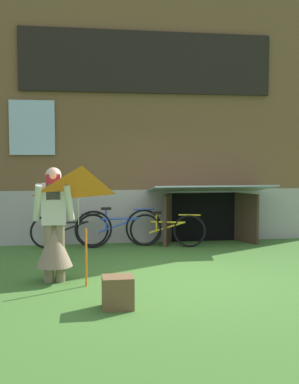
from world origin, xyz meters
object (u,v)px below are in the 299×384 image
object	(u,v)px
kite	(82,196)
bicycle_black	(70,230)
wooden_crate	(118,292)
person	(54,234)
bicycle_yellow	(167,230)
bicycle_blue	(119,228)

from	to	relation	value
kite	bicycle_black	xyz separation A→B (m)	(-0.23, 3.20, -0.94)
bicycle_black	wooden_crate	bearing A→B (deg)	-87.61
person	wooden_crate	size ratio (longest dim) A/B	4.32
bicycle_yellow	kite	bearing A→B (deg)	-103.09
wooden_crate	bicycle_black	bearing A→B (deg)	99.16
kite	person	bearing A→B (deg)	125.66
person	bicycle_blue	distance (m)	2.83
bicycle_blue	wooden_crate	xyz separation A→B (m)	(-0.34, -3.89, -0.20)
person	bicycle_yellow	distance (m)	3.26
bicycle_black	bicycle_blue	bearing A→B (deg)	-10.94
bicycle_black	person	bearing A→B (deg)	-100.42
wooden_crate	kite	bearing A→B (deg)	117.88
bicycle_yellow	bicycle_black	size ratio (longest dim) A/B	0.96
kite	bicycle_yellow	bearing A→B (deg)	60.26
bicycle_blue	bicycle_black	world-z (taller)	bicycle_blue
person	wooden_crate	world-z (taller)	person
bicycle_yellow	bicycle_blue	size ratio (longest dim) A/B	0.84
person	bicycle_black	bearing A→B (deg)	93.70
bicycle_blue	bicycle_black	distance (m)	0.98
kite	bicycle_yellow	size ratio (longest dim) A/B	1.03
bicycle_yellow	bicycle_black	xyz separation A→B (m)	(-1.95, 0.19, 0.00)
person	wooden_crate	xyz separation A→B (m)	(0.81, -1.33, -0.51)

